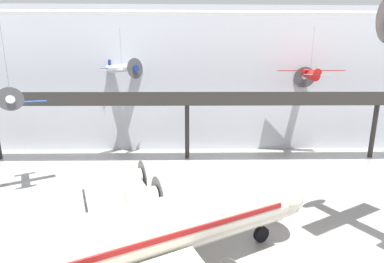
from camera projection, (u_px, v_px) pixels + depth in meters
name	position (u px, v px, depth m)	size (l,w,h in m)	color
hangar_back_wall	(187.00, 81.00, 46.01)	(140.00, 3.00, 24.63)	silver
mezzanine_walkway	(187.00, 103.00, 39.10)	(110.00, 3.20, 10.82)	#2D2B28
ceiling_truss_beam	(187.00, 13.00, 32.12)	(120.00, 0.60, 0.60)	silver
airliner_silver_main	(126.00, 237.00, 15.29)	(26.70, 31.42, 10.48)	beige
suspended_plane_white_twin	(122.00, 68.00, 41.73)	(7.31, 7.79, 7.81)	silver
suspended_plane_red_highwing	(310.00, 74.00, 40.71)	(9.87, 8.16, 9.27)	red
suspended_plane_blue_trainer	(11.00, 100.00, 28.30)	(6.31, 5.76, 10.79)	#1E4CAD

